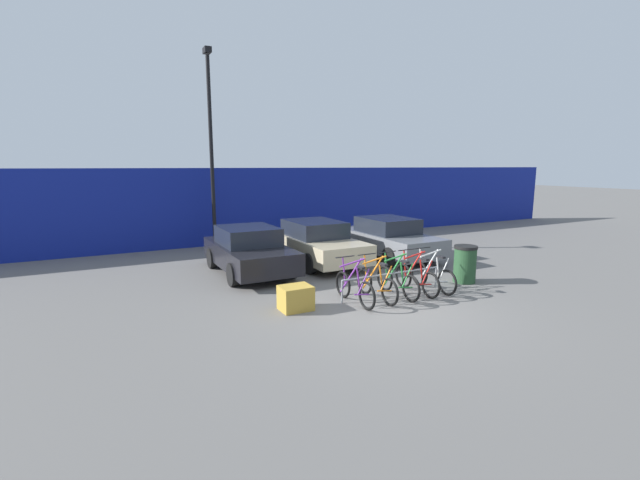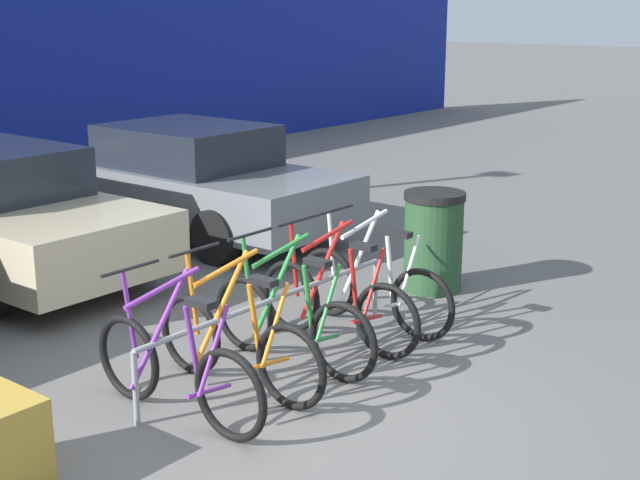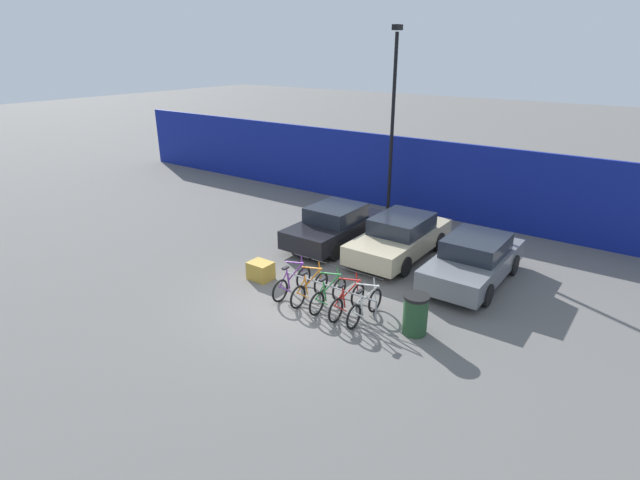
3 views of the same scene
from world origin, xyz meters
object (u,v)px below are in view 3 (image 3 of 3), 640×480
at_px(car_black, 334,225).
at_px(trash_bin, 415,314).
at_px(car_grey, 474,260).
at_px(lamp_post, 393,117).
at_px(bike_rack, 330,289).
at_px(bicycle_white, 365,307).
at_px(bicycle_orange, 310,288).
at_px(cargo_crate, 261,271).
at_px(bicycle_green, 328,295).
at_px(car_beige, 400,237).
at_px(bicycle_red, 347,301).
at_px(bicycle_purple, 292,282).

xyz_separation_m(car_black, trash_bin, (4.98, -3.77, -0.17)).
distance_m(car_grey, lamp_post, 7.37).
bearing_deg(bike_rack, bicycle_white, -7.08).
distance_m(bicycle_orange, cargo_crate, 2.05).
height_order(bike_rack, bicycle_green, bicycle_green).
relative_size(bicycle_green, trash_bin, 1.66).
xyz_separation_m(bike_rack, bicycle_white, (1.20, -0.15, -0.10)).
xyz_separation_m(car_beige, lamp_post, (-2.45, 3.68, 3.35)).
bearing_deg(bicycle_red, trash_bin, 5.91).
distance_m(bicycle_purple, bicycle_red, 1.86).
bearing_deg(car_black, bicycle_white, -47.23).
distance_m(bicycle_purple, lamp_post, 8.87).
bearing_deg(car_beige, car_black, -171.92).
distance_m(bicycle_purple, car_black, 4.16).
bearing_deg(bike_rack, bicycle_orange, -165.42).
bearing_deg(car_grey, cargo_crate, -145.25).
height_order(trash_bin, cargo_crate, trash_bin).
distance_m(bike_rack, trash_bin, 2.52).
distance_m(bicycle_purple, trash_bin, 3.73).
xyz_separation_m(bicycle_orange, car_black, (-1.88, 3.95, 0.31)).
distance_m(bicycle_green, cargo_crate, 2.67).
bearing_deg(car_black, bicycle_orange, -64.50).
bearing_deg(car_grey, lamp_post, 141.16).
bearing_deg(car_beige, bicycle_purple, -105.10).
bearing_deg(bicycle_orange, car_black, 115.54).
bearing_deg(bike_rack, bicycle_purple, -172.92).
bearing_deg(car_grey, trash_bin, -91.63).
bearing_deg(bicycle_purple, bicycle_red, 3.00).
height_order(bicycle_orange, cargo_crate, bicycle_orange).
relative_size(bicycle_green, car_beige, 0.38).
bearing_deg(bike_rack, car_black, 122.86).
bearing_deg(car_grey, bicycle_green, -123.71).
height_order(bicycle_purple, car_black, car_black).
xyz_separation_m(bicycle_red, car_beige, (-0.70, 4.29, 0.31)).
relative_size(bicycle_purple, car_grey, 0.40).
bearing_deg(bicycle_green, bicycle_white, -2.51).
relative_size(bicycle_red, bicycle_white, 1.00).
xyz_separation_m(bicycle_white, car_beige, (-1.24, 4.29, 0.31)).
xyz_separation_m(car_black, car_grey, (5.08, -0.09, 0.00)).
relative_size(bike_rack, cargo_crate, 4.20).
xyz_separation_m(bicycle_red, car_black, (-3.11, 3.95, 0.31)).
bearing_deg(car_beige, trash_bin, -58.09).
height_order(bike_rack, bicycle_white, bicycle_white).
bearing_deg(bicycle_white, bike_rack, 176.81).
bearing_deg(car_beige, bicycle_white, -73.92).
distance_m(bicycle_red, lamp_post, 9.32).
bearing_deg(cargo_crate, bike_rack, -1.70).
bearing_deg(lamp_post, bicycle_green, -72.30).
relative_size(bicycle_purple, car_black, 0.42).
xyz_separation_m(bicycle_purple, bicycle_green, (1.25, 0.00, 0.00)).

